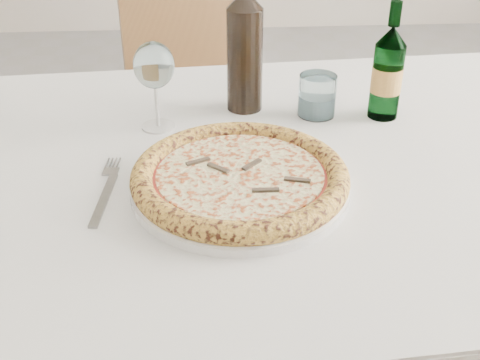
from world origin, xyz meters
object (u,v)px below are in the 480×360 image
(dining_table, at_px, (236,199))
(beer_bottle, at_px, (387,73))
(wine_bottle, at_px, (245,49))
(wine_glass, at_px, (154,68))
(tumbler, at_px, (317,98))
(chair_far, at_px, (199,102))
(pizza, at_px, (240,176))
(plate, at_px, (240,186))

(dining_table, relative_size, beer_bottle, 7.32)
(beer_bottle, relative_size, wine_bottle, 0.78)
(wine_glass, xyz_separation_m, tumbler, (0.31, 0.04, -0.08))
(chair_far, bearing_deg, dining_table, -84.93)
(pizza, height_order, tumbler, tumbler)
(dining_table, relative_size, wine_glass, 9.85)
(plate, relative_size, wine_bottle, 1.19)
(dining_table, distance_m, tumbler, 0.27)
(wine_bottle, bearing_deg, plate, -95.32)
(tumbler, bearing_deg, wine_bottle, 163.51)
(dining_table, bearing_deg, pizza, -90.00)
(dining_table, distance_m, pizza, 0.15)
(plate, height_order, tumbler, tumbler)
(pizza, height_order, wine_bottle, wine_bottle)
(dining_table, bearing_deg, wine_bottle, 82.22)
(tumbler, bearing_deg, chair_far, 111.67)
(chair_far, height_order, plate, chair_far)
(beer_bottle, bearing_deg, pizza, -138.79)
(plate, height_order, beer_bottle, beer_bottle)
(dining_table, relative_size, wine_bottle, 5.72)
(chair_far, height_order, wine_bottle, wine_bottle)
(pizza, bearing_deg, dining_table, 90.00)
(wine_glass, bearing_deg, wine_bottle, 24.96)
(chair_far, distance_m, wine_glass, 0.72)
(dining_table, height_order, pizza, pizza)
(plate, bearing_deg, beer_bottle, 41.21)
(pizza, bearing_deg, plate, -32.01)
(pizza, bearing_deg, wine_glass, 120.50)
(dining_table, distance_m, chair_far, 0.78)
(dining_table, xyz_separation_m, wine_glass, (-0.14, 0.14, 0.20))
(tumbler, bearing_deg, pizza, -121.49)
(wine_glass, xyz_separation_m, beer_bottle, (0.43, 0.02, -0.03))
(wine_glass, bearing_deg, dining_table, -44.39)
(beer_bottle, distance_m, wine_bottle, 0.27)
(chair_far, xyz_separation_m, beer_bottle, (0.36, -0.61, 0.31))
(chair_far, relative_size, tumbler, 11.44)
(dining_table, relative_size, plate, 4.82)
(pizza, bearing_deg, chair_far, 94.48)
(dining_table, relative_size, tumbler, 20.12)
(wine_glass, relative_size, tumbler, 2.04)
(chair_far, distance_m, plate, 0.90)
(plate, distance_m, tumbler, 0.32)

